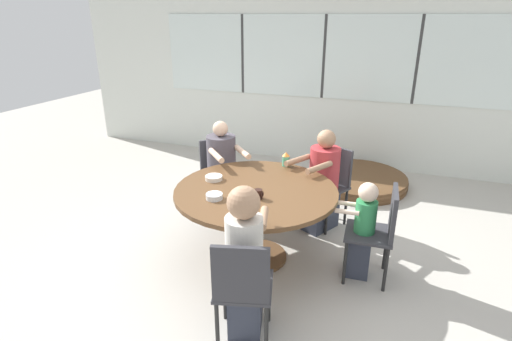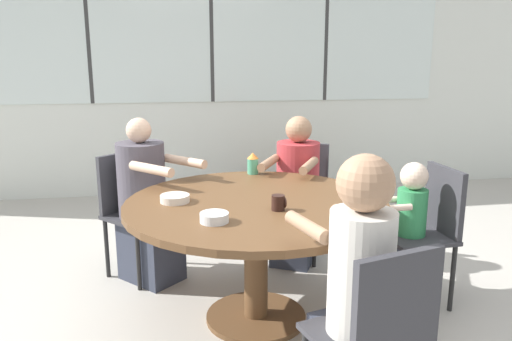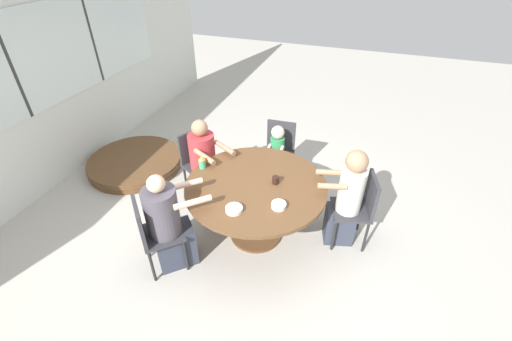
# 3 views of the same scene
# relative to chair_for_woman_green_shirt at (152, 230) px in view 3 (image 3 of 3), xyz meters

# --- Properties ---
(ground_plane) EXTENTS (16.00, 16.00, 0.00)m
(ground_plane) POSITION_rel_chair_for_woman_green_shirt_xyz_m (0.77, -0.82, -0.53)
(ground_plane) COLOR #B2ADA3
(wall_back_with_windows) EXTENTS (8.40, 0.08, 2.80)m
(wall_back_with_windows) POSITION_rel_chair_for_woman_green_shirt_xyz_m (0.77, 2.16, 0.89)
(wall_back_with_windows) COLOR silver
(wall_back_with_windows) RESTS_ON ground_plane
(dining_table) EXTENTS (1.50, 1.50, 0.74)m
(dining_table) POSITION_rel_chair_for_woman_green_shirt_xyz_m (0.77, -0.82, 0.08)
(dining_table) COLOR brown
(dining_table) RESTS_ON ground_plane
(chair_for_woman_green_shirt) EXTENTS (0.57, 0.57, 0.88)m
(chair_for_woman_green_shirt) POSITION_rel_chair_for_woman_green_shirt_xyz_m (0.00, 0.00, 0.00)
(chair_for_woman_green_shirt) COLOR #333338
(chair_for_woman_green_shirt) RESTS_ON ground_plane
(chair_for_man_blue_shirt) EXTENTS (0.54, 0.54, 0.88)m
(chair_for_man_blue_shirt) POSITION_rel_chair_for_woman_green_shirt_xyz_m (1.30, 0.17, 0.00)
(chair_for_man_blue_shirt) COLOR #333338
(chair_for_man_blue_shirt) RESTS_ON ground_plane
(chair_for_man_teal_shirt) EXTENTS (0.49, 0.49, 0.88)m
(chair_for_man_teal_shirt) POSITION_rel_chair_for_woman_green_shirt_xyz_m (1.07, -1.90, 0.00)
(chair_for_man_teal_shirt) COLOR #333338
(chair_for_man_teal_shirt) RESTS_ON ground_plane
(chair_for_toddler) EXTENTS (0.42, 0.42, 0.88)m
(chair_for_toddler) POSITION_rel_chair_for_woman_green_shirt_xyz_m (1.89, -0.75, 0.00)
(chair_for_toddler) COLOR #333338
(chair_for_toddler) RESTS_ON ground_plane
(person_woman_green_shirt) EXTENTS (0.64, 0.65, 1.15)m
(person_woman_green_shirt) POSITION_rel_chair_for_woman_green_shirt_xyz_m (0.12, -0.12, -0.02)
(person_woman_green_shirt) COLOR #333847
(person_woman_green_shirt) RESTS_ON ground_plane
(person_man_blue_shirt) EXTENTS (0.56, 0.67, 1.12)m
(person_man_blue_shirt) POSITION_rel_chair_for_woman_green_shirt_xyz_m (1.22, 0.03, -0.03)
(person_man_blue_shirt) COLOR #333847
(person_man_blue_shirt) RESTS_ON ground_plane
(person_man_teal_shirt) EXTENTS (0.38, 0.53, 1.19)m
(person_man_teal_shirt) POSITION_rel_chair_for_woman_green_shirt_xyz_m (1.03, -1.75, 0.04)
(person_man_teal_shirt) COLOR #333847
(person_man_teal_shirt) RESTS_ON ground_plane
(person_toddler) EXTENTS (0.36, 0.22, 0.92)m
(person_toddler) POSITION_rel_chair_for_woman_green_shirt_xyz_m (1.74, -0.76, -0.08)
(person_toddler) COLOR #333847
(person_toddler) RESTS_ON ground_plane
(coffee_mug) EXTENTS (0.08, 0.07, 0.08)m
(coffee_mug) POSITION_rel_chair_for_woman_green_shirt_xyz_m (0.86, -1.00, 0.26)
(coffee_mug) COLOR black
(coffee_mug) RESTS_ON dining_table
(sippy_cup) EXTENTS (0.08, 0.08, 0.15)m
(sippy_cup) POSITION_rel_chair_for_woman_green_shirt_xyz_m (0.86, -0.15, 0.29)
(sippy_cup) COLOR #4CA57F
(sippy_cup) RESTS_ON dining_table
(bowl_white_shallow) EXTENTS (0.15, 0.15, 0.05)m
(bowl_white_shallow) POSITION_rel_chair_for_woman_green_shirt_xyz_m (0.51, -1.14, 0.24)
(bowl_white_shallow) COLOR silver
(bowl_white_shallow) RESTS_ON dining_table
(bowl_cereal) EXTENTS (0.17, 0.17, 0.04)m
(bowl_cereal) POSITION_rel_chair_for_woman_green_shirt_xyz_m (0.32, -0.76, 0.23)
(bowl_cereal) COLOR silver
(bowl_cereal) RESTS_ON dining_table
(folded_table_stack) EXTENTS (1.37, 1.37, 0.15)m
(folded_table_stack) POSITION_rel_chair_for_woman_green_shirt_xyz_m (1.48, 1.36, -0.45)
(folded_table_stack) COLOR brown
(folded_table_stack) RESTS_ON ground_plane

